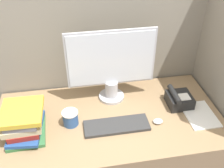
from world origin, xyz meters
The scene contains 10 objects.
cubicle_panel_rear centered at (0.00, 0.79, 0.85)m, with size 1.86×0.04×1.70m.
cubicle_panel_right centered at (0.77, 0.41, 0.85)m, with size 0.04×0.81×1.70m.
desk centered at (0.00, 0.38, 0.37)m, with size 1.46×0.75×0.75m.
monitor centered at (0.05, 0.58, 1.00)m, with size 0.59×0.18×0.51m.
keyboard centered at (0.03, 0.28, 0.76)m, with size 0.41×0.14×0.02m.
mouse centered at (0.29, 0.27, 0.76)m, with size 0.06×0.05×0.03m.
coffee_cup centered at (-0.25, 0.36, 0.80)m, with size 0.10×0.10×0.10m.
book_stack centered at (-0.52, 0.34, 0.84)m, with size 0.24×0.31×0.18m.
desk_telephone centered at (0.49, 0.42, 0.79)m, with size 0.16×0.18×0.12m.
paper_pile centered at (0.59, 0.29, 0.75)m, with size 0.19×0.26×0.01m.
Camera 1 is at (-0.20, -0.86, 1.92)m, focal length 42.00 mm.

